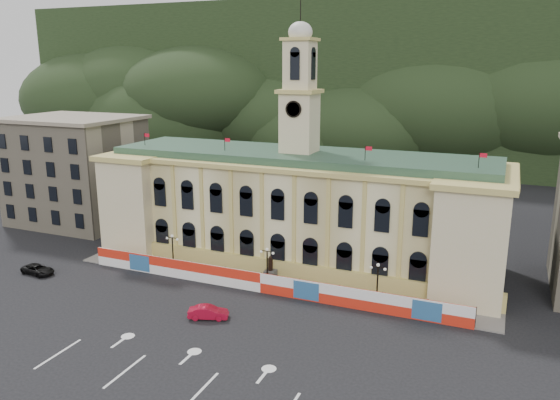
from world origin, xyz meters
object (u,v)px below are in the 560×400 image
at_px(lamp_center, 267,263).
at_px(black_suv, 38,270).
at_px(statue, 270,275).
at_px(red_sedan, 208,312).

distance_m(lamp_center, black_suv, 31.19).
relative_size(statue, red_sedan, 0.79).
height_order(statue, red_sedan, statue).
xyz_separation_m(lamp_center, black_suv, (-30.00, -8.18, -2.42)).
relative_size(lamp_center, red_sedan, 1.10).
relative_size(lamp_center, black_suv, 1.06).
xyz_separation_m(statue, black_suv, (-30.00, -9.18, -0.53)).
height_order(lamp_center, red_sedan, lamp_center).
xyz_separation_m(statue, lamp_center, (0.00, -1.00, 1.89)).
bearing_deg(red_sedan, lamp_center, -32.74).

